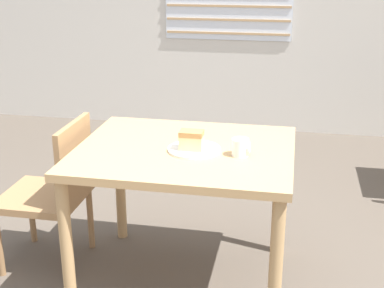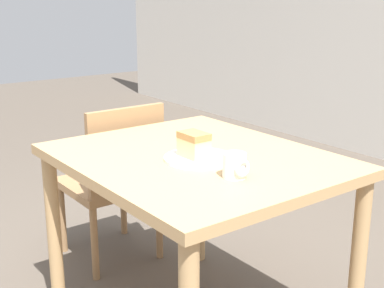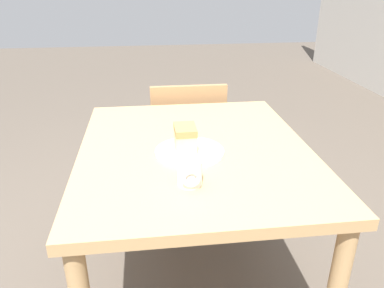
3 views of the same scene
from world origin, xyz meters
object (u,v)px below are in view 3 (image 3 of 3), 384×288
Objects in this scene: dining_table_near at (195,170)px; chair_near_window at (187,142)px; cake_slice at (185,138)px; plate at (190,152)px; coffee_mug at (190,173)px.

dining_table_near is 1.27× the size of chair_near_window.
plate is at bearing 54.60° from cake_slice.
plate is at bearing 84.67° from chair_near_window.
cake_slice is 0.24m from coffee_mug.
cake_slice is at bearing -44.97° from dining_table_near.
dining_table_near is at bearing 86.37° from chair_near_window.
coffee_mug reaches higher than chair_near_window.
coffee_mug reaches higher than dining_table_near.
plate is 0.24m from coffee_mug.
dining_table_near is 0.12m from plate.
plate is (0.80, -0.07, 0.32)m from chair_near_window.
dining_table_near is 0.17m from cake_slice.
coffee_mug is (0.24, -0.01, -0.02)m from cake_slice.
coffee_mug is (0.28, -0.05, 0.14)m from dining_table_near.
dining_table_near is 12.30× the size of coffee_mug.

